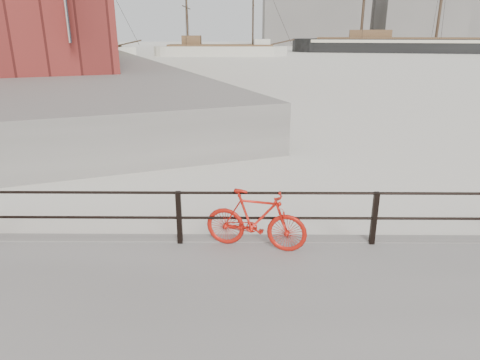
% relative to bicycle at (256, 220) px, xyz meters
% --- Properties ---
extents(ground, '(400.00, 400.00, 0.00)m').
position_rel_bicycle_xyz_m(ground, '(2.13, 0.32, -0.89)').
color(ground, white).
rests_on(ground, ground).
extents(far_quay, '(78.44, 148.07, 1.80)m').
position_rel_bicycle_xyz_m(far_quay, '(-37.87, 72.32, 0.01)').
color(far_quay, gray).
rests_on(far_quay, ground).
extents(guardrail, '(28.00, 0.10, 1.00)m').
position_rel_bicycle_xyz_m(guardrail, '(2.13, 0.17, -0.04)').
color(guardrail, black).
rests_on(guardrail, promenade).
extents(bicycle, '(1.82, 0.71, 1.09)m').
position_rel_bicycle_xyz_m(bicycle, '(0.00, 0.00, 0.00)').
color(bicycle, red).
rests_on(bicycle, promenade).
extents(snow_mounds, '(21.97, 3.75, 0.39)m').
position_rel_bicycle_xyz_m(snow_mounds, '(2.92, -1.61, -0.38)').
color(snow_mounds, white).
rests_on(snow_mounds, promenade).
extents(barque_black, '(69.08, 34.85, 36.94)m').
position_rel_bicycle_xyz_m(barque_black, '(39.43, 86.26, -0.89)').
color(barque_black, black).
rests_on(barque_black, ground).
extents(schooner_mid, '(25.46, 10.84, 18.60)m').
position_rel_bicycle_xyz_m(schooner_mid, '(-4.40, 72.93, -0.89)').
color(schooner_mid, beige).
rests_on(schooner_mid, ground).
extents(schooner_left, '(26.89, 13.85, 19.61)m').
position_rel_bicycle_xyz_m(schooner_left, '(-31.66, 71.10, -0.89)').
color(schooner_left, white).
rests_on(schooner_left, ground).
extents(industrial_west, '(32.00, 18.00, 18.00)m').
position_rel_bicycle_xyz_m(industrial_west, '(22.13, 140.32, 8.11)').
color(industrial_west, gray).
rests_on(industrial_west, ground).
extents(industrial_mid, '(26.00, 20.00, 24.00)m').
position_rel_bicycle_xyz_m(industrial_mid, '(57.13, 145.32, 11.11)').
color(industrial_mid, gray).
rests_on(industrial_mid, ground).
extents(industrial_east, '(20.00, 16.00, 14.00)m').
position_rel_bicycle_xyz_m(industrial_east, '(80.13, 150.32, 6.11)').
color(industrial_east, gray).
rests_on(industrial_east, ground).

